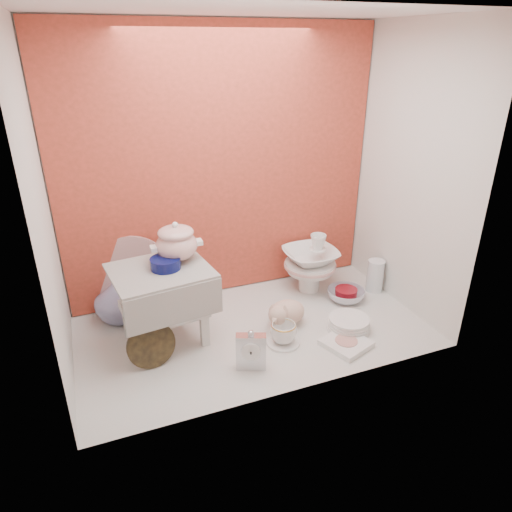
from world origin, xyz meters
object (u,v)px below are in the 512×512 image
at_px(soup_tureen, 176,241).
at_px(blue_white_vase, 118,298).
at_px(crystal_bowl, 346,295).
at_px(mantel_clock, 251,350).
at_px(gold_rim_teacup, 283,333).
at_px(floral_platter, 133,274).
at_px(step_stool, 163,306).
at_px(plush_pig, 287,312).
at_px(porcelain_tower, 310,263).
at_px(dinner_plate_stack, 349,324).

relative_size(soup_tureen, blue_white_vase, 0.92).
xyz_separation_m(blue_white_vase, crystal_bowl, (1.26, -0.27, -0.10)).
height_order(soup_tureen, mantel_clock, soup_tureen).
bearing_deg(gold_rim_teacup, floral_platter, 136.12).
distance_m(step_stool, plush_pig, 0.65).
bearing_deg(porcelain_tower, step_stool, -167.40).
xyz_separation_m(soup_tureen, floral_platter, (-0.20, 0.30, -0.28)).
relative_size(step_stool, porcelain_tower, 1.27).
bearing_deg(plush_pig, dinner_plate_stack, -46.25).
bearing_deg(plush_pig, mantel_clock, -153.60).
distance_m(blue_white_vase, porcelain_tower, 1.12).
relative_size(floral_platter, blue_white_vase, 1.66).
height_order(plush_pig, crystal_bowl, plush_pig).
bearing_deg(gold_rim_teacup, mantel_clock, -151.04).
relative_size(blue_white_vase, porcelain_tower, 0.73).
xyz_separation_m(step_stool, soup_tureen, (0.10, 0.07, 0.30)).
xyz_separation_m(gold_rim_teacup, porcelain_tower, (0.38, 0.45, 0.12)).
bearing_deg(soup_tureen, plush_pig, -17.34).
distance_m(soup_tureen, crystal_bowl, 1.07).
distance_m(mantel_clock, crystal_bowl, 0.84).
height_order(step_stool, porcelain_tower, step_stool).
bearing_deg(plush_pig, crystal_bowl, -1.52).
bearing_deg(crystal_bowl, blue_white_vase, 167.89).
relative_size(blue_white_vase, crystal_bowl, 1.21).
bearing_deg(plush_pig, floral_platter, 132.20).
height_order(plush_pig, porcelain_tower, porcelain_tower).
bearing_deg(blue_white_vase, mantel_clock, -51.37).
relative_size(mantel_clock, crystal_bowl, 0.92).
height_order(floral_platter, gold_rim_teacup, floral_platter).
relative_size(dinner_plate_stack, porcelain_tower, 0.62).
bearing_deg(gold_rim_teacup, crystal_bowl, 26.35).
xyz_separation_m(soup_tureen, dinner_plate_stack, (0.81, -0.33, -0.47)).
bearing_deg(floral_platter, porcelain_tower, -8.87).
relative_size(blue_white_vase, dinner_plate_stack, 1.17).
height_order(step_stool, dinner_plate_stack, step_stool).
distance_m(step_stool, floral_platter, 0.38).
height_order(step_stool, floral_platter, floral_platter).
relative_size(step_stool, mantel_clock, 2.27).
relative_size(soup_tureen, plush_pig, 0.95).
relative_size(blue_white_vase, plush_pig, 1.02).
distance_m(plush_pig, dinner_plate_stack, 0.33).
distance_m(step_stool, crystal_bowl, 1.08).
bearing_deg(gold_rim_teacup, dinner_plate_stack, -2.79).
height_order(step_stool, mantel_clock, step_stool).
relative_size(mantel_clock, porcelain_tower, 0.56).
bearing_deg(plush_pig, gold_rim_teacup, -135.11).
distance_m(blue_white_vase, dinner_plate_stack, 1.24).
distance_m(step_stool, dinner_plate_stack, 0.96).
bearing_deg(dinner_plate_stack, soup_tureen, 157.58).
relative_size(soup_tureen, mantel_clock, 1.21).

